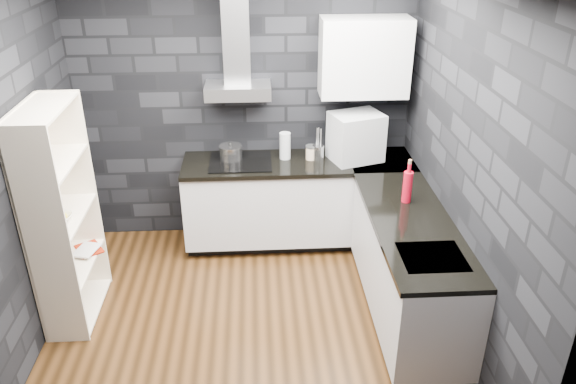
{
  "coord_description": "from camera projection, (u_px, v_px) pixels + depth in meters",
  "views": [
    {
      "loc": [
        0.11,
        -3.59,
        3.05
      ],
      "look_at": [
        0.35,
        0.45,
        1.0
      ],
      "focal_mm": 35.0,
      "sensor_mm": 36.0,
      "label": 1
    }
  ],
  "objects": [
    {
      "name": "wall_back",
      "position": [
        244.0,
        106.0,
        5.41
      ],
      "size": [
        3.2,
        0.05,
        2.7
      ],
      "primitive_type": "cube",
      "color": "black",
      "rests_on": "ground"
    },
    {
      "name": "toekick_right",
      "position": [
        408.0,
        308.0,
        4.71
      ],
      "size": [
        0.5,
        1.78,
        0.1
      ],
      "primitive_type": "cube",
      "color": "black",
      "rests_on": "ground"
    },
    {
      "name": "book_red",
      "position": [
        76.0,
        242.0,
        4.67
      ],
      "size": [
        0.17,
        0.12,
        0.25
      ],
      "primitive_type": "imported",
      "rotation": [
        0.0,
        0.0,
        0.57
      ],
      "color": "maroon",
      "rests_on": "bookshelf"
    },
    {
      "name": "utensil_crock",
      "position": [
        318.0,
        152.0,
        5.35
      ],
      "size": [
        0.15,
        0.15,
        0.14
      ],
      "primitive_type": "cylinder",
      "rotation": [
        0.0,
        0.0,
        -0.41
      ],
      "color": "#BBBBC0",
      "rests_on": "counter_back_top"
    },
    {
      "name": "ground",
      "position": [
        248.0,
        327.0,
        4.57
      ],
      "size": [
        3.2,
        3.2,
        0.0
      ],
      "primitive_type": "plane",
      "color": "#412711"
    },
    {
      "name": "upper_cabinet",
      "position": [
        364.0,
        57.0,
        5.06
      ],
      "size": [
        0.8,
        0.35,
        0.7
      ],
      "primitive_type": "cube",
      "color": "silver",
      "rests_on": "wall_back"
    },
    {
      "name": "book_second",
      "position": [
        76.0,
        238.0,
        4.67
      ],
      "size": [
        0.17,
        0.06,
        0.23
      ],
      "primitive_type": "imported",
      "rotation": [
        0.0,
        0.0,
        -0.28
      ],
      "color": "#B2B2B2",
      "rests_on": "bookshelf"
    },
    {
      "name": "wall_right",
      "position": [
        468.0,
        172.0,
        4.05
      ],
      "size": [
        0.05,
        3.2,
        2.7
      ],
      "primitive_type": "cube",
      "color": "black",
      "rests_on": "ground"
    },
    {
      "name": "hood_chimney",
      "position": [
        236.0,
        32.0,
        4.97
      ],
      "size": [
        0.24,
        0.2,
        0.9
      ],
      "primitive_type": "cube",
      "color": "#B7B7BC",
      "rests_on": "hood_body"
    },
    {
      "name": "counter_back_top",
      "position": [
        298.0,
        163.0,
        5.35
      ],
      "size": [
        2.2,
        0.62,
        0.04
      ],
      "primitive_type": "cube",
      "color": "black",
      "rests_on": "counter_back_cab"
    },
    {
      "name": "wall_left",
      "position": [
        7.0,
        184.0,
        3.87
      ],
      "size": [
        0.05,
        3.2,
        2.7
      ],
      "primitive_type": "cube",
      "color": "black",
      "rests_on": "ground"
    },
    {
      "name": "appliance_garage",
      "position": [
        356.0,
        137.0,
        5.29
      ],
      "size": [
        0.55,
        0.48,
        0.46
      ],
      "primitive_type": "cube",
      "rotation": [
        0.0,
        0.0,
        0.32
      ],
      "color": "#B3B7BC",
      "rests_on": "counter_back_top"
    },
    {
      "name": "counter_right_cab",
      "position": [
        408.0,
        266.0,
        4.51
      ],
      "size": [
        0.6,
        1.8,
        0.76
      ],
      "primitive_type": "cube",
      "color": "silver",
      "rests_on": "ground"
    },
    {
      "name": "counter_corner_top",
      "position": [
        381.0,
        161.0,
        5.4
      ],
      "size": [
        0.62,
        0.62,
        0.04
      ],
      "primitive_type": "cube",
      "color": "black",
      "rests_on": "counter_right_cab"
    },
    {
      "name": "sink_rim",
      "position": [
        432.0,
        257.0,
        3.88
      ],
      "size": [
        0.44,
        0.4,
        0.01
      ],
      "primitive_type": "cube",
      "color": "#B7B7BC",
      "rests_on": "counter_right_top"
    },
    {
      "name": "wall_front",
      "position": [
        238.0,
        333.0,
        2.51
      ],
      "size": [
        3.2,
        0.05,
        2.7
      ],
      "primitive_type": "cube",
      "color": "black",
      "rests_on": "ground"
    },
    {
      "name": "bookshelf",
      "position": [
        63.0,
        217.0,
        4.37
      ],
      "size": [
        0.51,
        0.86,
        1.8
      ],
      "primitive_type": "cube",
      "rotation": [
        0.0,
        0.0,
        -0.23
      ],
      "color": "#EEDFC7",
      "rests_on": "ground"
    },
    {
      "name": "pot",
      "position": [
        231.0,
        153.0,
        5.33
      ],
      "size": [
        0.24,
        0.24,
        0.12
      ],
      "primitive_type": "cylinder",
      "rotation": [
        0.0,
        0.0,
        0.16
      ],
      "color": "#BBBBC0",
      "rests_on": "cooktop"
    },
    {
      "name": "red_bottle",
      "position": [
        407.0,
        187.0,
        4.55
      ],
      "size": [
        0.1,
        0.1,
        0.26
      ],
      "primitive_type": "cylinder",
      "rotation": [
        0.0,
        0.0,
        -0.38
      ],
      "color": "#A1091C",
      "rests_on": "counter_right_top"
    },
    {
      "name": "hood_body",
      "position": [
        238.0,
        91.0,
        5.14
      ],
      "size": [
        0.6,
        0.34,
        0.12
      ],
      "primitive_type": "cube",
      "color": "#B7B7BC",
      "rests_on": "wall_back"
    },
    {
      "name": "glass_vase",
      "position": [
        285.0,
        146.0,
        5.35
      ],
      "size": [
        0.13,
        0.13,
        0.26
      ],
      "primitive_type": "cylinder",
      "rotation": [
        0.0,
        0.0,
        0.23
      ],
      "color": "silver",
      "rests_on": "counter_back_top"
    },
    {
      "name": "cooktop",
      "position": [
        241.0,
        162.0,
        5.31
      ],
      "size": [
        0.58,
        0.5,
        0.01
      ],
      "primitive_type": "cube",
      "color": "black",
      "rests_on": "counter_back_top"
    },
    {
      "name": "counter_right_top",
      "position": [
        412.0,
        223.0,
        4.33
      ],
      "size": [
        0.62,
        1.8,
        0.04
      ],
      "primitive_type": "cube",
      "color": "black",
      "rests_on": "counter_right_cab"
    },
    {
      "name": "toekick_back",
      "position": [
        297.0,
        235.0,
        5.77
      ],
      "size": [
        2.18,
        0.5,
        0.1
      ],
      "primitive_type": "cube",
      "color": "black",
      "rests_on": "ground"
    },
    {
      "name": "storage_jar",
      "position": [
        311.0,
        153.0,
        5.36
      ],
      "size": [
        0.13,
        0.13,
        0.12
      ],
      "primitive_type": "cylinder",
      "rotation": [
        0.0,
        0.0,
        0.39
      ],
      "color": "#C9AD8F",
      "rests_on": "counter_back_top"
    },
    {
      "name": "fruit_bowl",
      "position": [
        59.0,
        218.0,
        4.28
      ],
      "size": [
        0.23,
        0.23,
        0.05
      ],
      "primitive_type": "imported",
      "rotation": [
        0.0,
        0.0,
        -0.16
      ],
      "color": "white",
      "rests_on": "bookshelf"
    },
    {
      "name": "counter_back_cab",
      "position": [
        298.0,
        200.0,
        5.54
      ],
      "size": [
        2.2,
        0.6,
        0.76
      ],
      "primitive_type": "cube",
      "color": "silver",
      "rests_on": "ground"
    }
  ]
}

